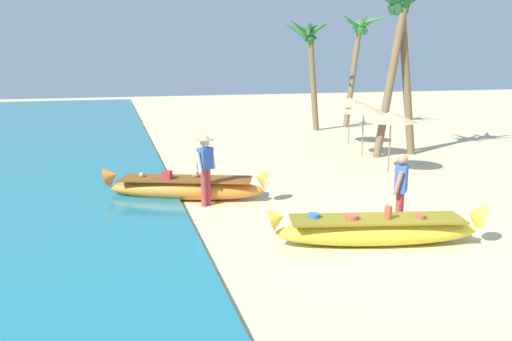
{
  "coord_description": "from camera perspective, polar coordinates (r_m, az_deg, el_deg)",
  "views": [
    {
      "loc": [
        -5.13,
        -8.76,
        3.54
      ],
      "look_at": [
        -1.9,
        2.82,
        0.9
      ],
      "focal_mm": 36.25,
      "sensor_mm": 36.0,
      "label": 1
    }
  ],
  "objects": [
    {
      "name": "boat_yellow_foreground",
      "position": [
        10.24,
        13.1,
        -6.41
      ],
      "size": [
        4.24,
        1.56,
        0.83
      ],
      "color": "yellow",
      "rests_on": "ground"
    },
    {
      "name": "parasol_row_2",
      "position": [
        21.77,
        10.3,
        7.47
      ],
      "size": [
        1.6,
        1.6,
        1.91
      ],
      "color": "#8E6B47",
      "rests_on": "ground"
    },
    {
      "name": "palm_tree_far_behind",
      "position": [
        19.55,
        15.75,
        16.03
      ],
      "size": [
        2.71,
        2.62,
        6.12
      ],
      "color": "brown",
      "rests_on": "ground"
    },
    {
      "name": "palm_tree_mid_cluster",
      "position": [
        27.24,
        11.3,
        14.54
      ],
      "size": [
        2.62,
        2.72,
        5.74
      ],
      "color": "brown",
      "rests_on": "ground"
    },
    {
      "name": "person_vendor_hatted",
      "position": [
        12.45,
        -5.61,
        0.66
      ],
      "size": [
        0.55,
        0.48,
        1.76
      ],
      "color": "#B2383D",
      "rests_on": "ground"
    },
    {
      "name": "boat_orange_midground",
      "position": [
        13.2,
        -7.74,
        -1.89
      ],
      "size": [
        4.16,
        2.09,
        0.86
      ],
      "color": "orange",
      "rests_on": "ground"
    },
    {
      "name": "person_tourist_customer",
      "position": [
        10.98,
        15.67,
        -1.88
      ],
      "size": [
        0.5,
        0.55,
        1.63
      ],
      "color": "#B2383D",
      "rests_on": "ground"
    },
    {
      "name": "ground_plane",
      "position": [
        10.75,
        14.07,
        -7.23
      ],
      "size": [
        80.0,
        80.0,
        0.0
      ],
      "primitive_type": "plane",
      "color": "beige"
    },
    {
      "name": "palm_tree_tall_inland",
      "position": [
        25.45,
        5.89,
        14.14
      ],
      "size": [
        2.58,
        2.34,
        5.37
      ],
      "color": "brown",
      "rests_on": "ground"
    },
    {
      "name": "parasol_row_1",
      "position": [
        19.04,
        11.8,
        6.73
      ],
      "size": [
        1.6,
        1.6,
        1.91
      ],
      "color": "#8E6B47",
      "rests_on": "ground"
    },
    {
      "name": "parasol_row_0",
      "position": [
        16.51,
        14.68,
        5.75
      ],
      "size": [
        1.6,
        1.6,
        1.91
      ],
      "color": "#8E6B47",
      "rests_on": "ground"
    }
  ]
}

